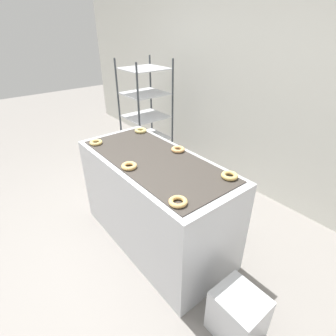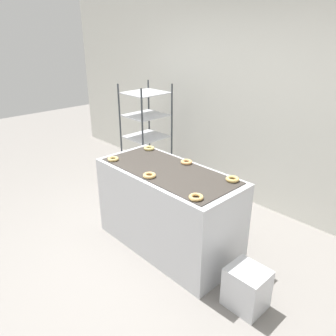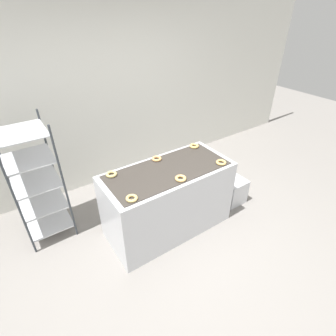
% 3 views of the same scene
% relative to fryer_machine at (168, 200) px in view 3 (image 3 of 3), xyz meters
% --- Properties ---
extents(ground_plane, '(14.00, 14.00, 0.00)m').
position_rel_fryer_machine_xyz_m(ground_plane, '(-0.00, -0.60, -0.45)').
color(ground_plane, gray).
extents(wall_back, '(8.00, 0.05, 2.80)m').
position_rel_fryer_machine_xyz_m(wall_back, '(-0.00, 1.52, 0.95)').
color(wall_back, silver).
rests_on(wall_back, ground_plane).
extents(fryer_machine, '(1.54, 0.71, 0.89)m').
position_rel_fryer_machine_xyz_m(fryer_machine, '(0.00, 0.00, 0.00)').
color(fryer_machine, silver).
rests_on(fryer_machine, ground_plane).
extents(baking_rack_cart, '(0.52, 0.56, 1.51)m').
position_rel_fryer_machine_xyz_m(baking_rack_cart, '(-1.29, 0.80, 0.32)').
color(baking_rack_cart, '#33383D').
rests_on(baking_rack_cart, ground_plane).
extents(glaze_bin, '(0.32, 0.29, 0.37)m').
position_rel_fryer_machine_xyz_m(glaze_bin, '(1.07, -0.11, -0.26)').
color(glaze_bin, silver).
rests_on(glaze_bin, ground_plane).
extents(donut_near_left, '(0.12, 0.12, 0.03)m').
position_rel_fryer_machine_xyz_m(donut_near_left, '(-0.59, -0.24, 0.46)').
color(donut_near_left, '#E0BE6D').
rests_on(donut_near_left, fryer_machine).
extents(donut_near_center, '(0.12, 0.12, 0.03)m').
position_rel_fryer_machine_xyz_m(donut_near_center, '(0.00, -0.24, 0.46)').
color(donut_near_center, '#EBB96A').
rests_on(donut_near_center, fryer_machine).
extents(donut_near_right, '(0.12, 0.12, 0.03)m').
position_rel_fryer_machine_xyz_m(donut_near_right, '(0.59, -0.25, 0.46)').
color(donut_near_right, '#E0B064').
rests_on(donut_near_right, fryer_machine).
extents(donut_far_left, '(0.12, 0.12, 0.03)m').
position_rel_fryer_machine_xyz_m(donut_far_left, '(-0.59, 0.25, 0.46)').
color(donut_far_left, '#D5BC6F').
rests_on(donut_far_left, fryer_machine).
extents(donut_far_center, '(0.12, 0.12, 0.03)m').
position_rel_fryer_machine_xyz_m(donut_far_center, '(0.01, 0.26, 0.46)').
color(donut_far_center, '#E8A965').
rests_on(donut_far_center, fryer_machine).
extents(donut_far_right, '(0.12, 0.12, 0.03)m').
position_rel_fryer_machine_xyz_m(donut_far_right, '(0.59, 0.26, 0.46)').
color(donut_far_right, '#DFB664').
rests_on(donut_far_right, fryer_machine).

